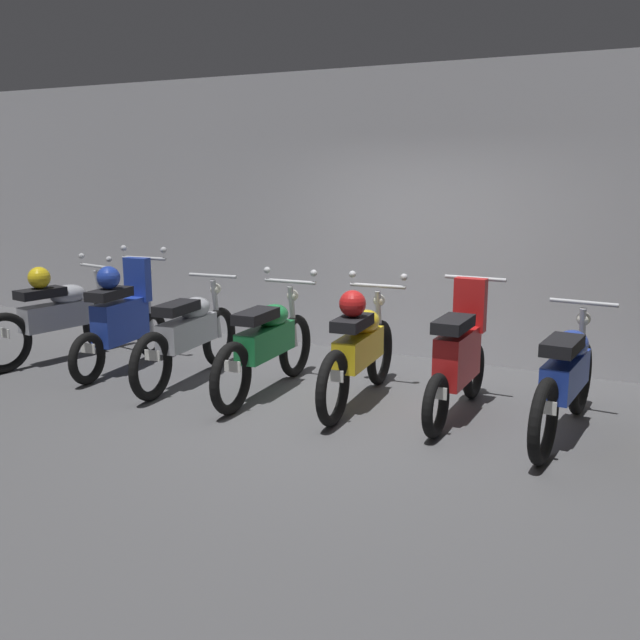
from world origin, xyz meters
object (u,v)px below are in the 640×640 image
Objects in this scene: motorbike_slot_4 at (359,347)px; motorbike_slot_5 at (459,357)px; motorbike_slot_6 at (566,377)px; motorbike_slot_2 at (189,334)px; motorbike_slot_3 at (267,343)px; motorbike_slot_1 at (122,318)px; motorbike_slot_0 at (58,314)px.

motorbike_slot_4 is 1.16× the size of motorbike_slot_5.
motorbike_slot_6 is at bearing -0.59° from motorbike_slot_4.
motorbike_slot_3 reaches higher than motorbike_slot_2.
motorbike_slot_3 is (0.91, 0.02, 0.00)m from motorbike_slot_2.
motorbike_slot_1 reaches higher than motorbike_slot_6.
motorbike_slot_4 is at bearing -174.90° from motorbike_slot_5.
motorbike_slot_5 reaches higher than motorbike_slot_4.
motorbike_slot_0 is 1.15× the size of motorbike_slot_1.
motorbike_slot_0 is 0.99× the size of motorbike_slot_3.
motorbike_slot_0 is 1.15× the size of motorbike_slot_5.
motorbike_slot_4 is 0.91m from motorbike_slot_5.
motorbike_slot_5 reaches higher than motorbike_slot_3.
motorbike_slot_0 is at bearing -178.64° from motorbike_slot_6.
motorbike_slot_1 reaches higher than motorbike_slot_4.
motorbike_slot_1 reaches higher than motorbike_slot_0.
motorbike_slot_0 is at bearing -177.12° from motorbike_slot_5.
motorbike_slot_4 is (3.63, 0.15, 0.00)m from motorbike_slot_0.
motorbike_slot_5 is (1.82, 0.21, 0.03)m from motorbike_slot_3.
motorbike_slot_4 is (1.82, 0.15, 0.04)m from motorbike_slot_2.
motorbike_slot_6 is (4.55, 0.09, -0.08)m from motorbike_slot_1.
motorbike_slot_3 is at bearing -177.74° from motorbike_slot_6.
motorbike_slot_3 is (2.72, 0.02, -0.04)m from motorbike_slot_0.
motorbike_slot_3 is 0.92m from motorbike_slot_4.
motorbike_slot_3 is at bearing -172.10° from motorbike_slot_4.
motorbike_slot_1 is at bearing -177.68° from motorbike_slot_4.
motorbike_slot_0 is 5.46m from motorbike_slot_6.
motorbike_slot_2 and motorbike_slot_6 have the same top height.
motorbike_slot_4 is (2.73, 0.11, -0.04)m from motorbike_slot_1.
motorbike_slot_4 reaches higher than motorbike_slot_6.
motorbike_slot_2 is 1.00× the size of motorbike_slot_6.
motorbike_slot_2 is 0.91m from motorbike_slot_3.
motorbike_slot_4 is at bearing 4.62° from motorbike_slot_2.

